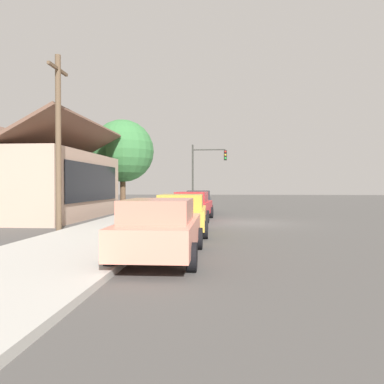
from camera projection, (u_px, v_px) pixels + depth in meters
The scene contains 11 objects.
ground_plane at pixel (246, 223), 19.46m from camera, with size 120.00×120.00×0.00m, color #4C4947.
sidewalk_curb at pixel (139, 221), 19.92m from camera, with size 60.00×4.20×0.16m, color #B2AFA8.
car_coral at pixel (161, 228), 9.86m from camera, with size 4.81×2.10×1.59m.
car_mustard at pixel (182, 214), 14.97m from camera, with size 4.54×2.20×1.59m.
car_cherry at pixel (193, 206), 20.89m from camera, with size 4.90×2.20×1.59m.
car_charcoal at pixel (199, 202), 26.36m from camera, with size 4.83×2.11×1.59m.
storefront_building at pixel (42, 183), 22.48m from camera, with size 11.02×6.72×5.68m.
shade_tree at pixel (123, 151), 30.12m from camera, with size 4.97×4.97×7.19m.
traffic_light_main at pixel (206, 166), 30.05m from camera, with size 0.37×2.79×5.20m.
utility_pole_wooden at pixel (58, 139), 16.08m from camera, with size 1.80×0.24×7.50m.
fire_hydrant_red at pixel (165, 213), 19.55m from camera, with size 0.22×0.22×0.71m.
Camera 1 is at (-19.60, 1.18, 1.94)m, focal length 35.27 mm.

